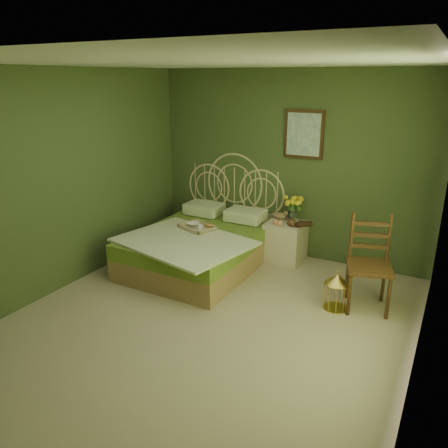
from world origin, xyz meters
The scene contains 14 objects.
floor centered at (0.00, 0.00, 0.00)m, with size 4.50×4.50×0.00m, color tan.
ceiling centered at (0.00, 0.00, 2.60)m, with size 4.50×4.50×0.00m, color silver.
wall_back centered at (0.00, 2.25, 1.30)m, with size 4.00×4.00×0.00m, color #47572E.
wall_left centered at (-2.00, 0.00, 1.30)m, with size 4.50×4.50×0.00m, color #47572E.
wall_right centered at (2.00, 0.00, 1.30)m, with size 4.50×4.50×0.00m, color #47572E.
wall_art centered at (0.20, 2.22, 1.75)m, with size 0.54×0.04×0.64m.
bed centered at (-0.85, 1.29, 0.31)m, with size 1.79×2.26×1.40m.
nightstand centered at (0.11, 1.99, 0.35)m, with size 0.51×0.51×0.99m.
chair centered at (1.40, 1.22, 0.59)m, with size 0.59×0.59×1.06m.
birdcage centered at (1.10, 0.95, 0.20)m, with size 0.28×0.28×0.42m.
book_lower centered at (0.28, 2.00, 0.57)m, with size 0.17×0.23×0.02m, color #381E0F.
book_upper centered at (0.28, 2.00, 0.59)m, with size 0.18×0.24×0.02m, color #472819.
cereal_bowl centered at (-1.00, 1.30, 0.56)m, with size 0.17×0.17×0.04m, color white.
coffee_cup centered at (-0.82, 1.19, 0.58)m, with size 0.08×0.08×0.08m, color white.
Camera 1 is at (2.10, -3.48, 2.48)m, focal length 35.00 mm.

